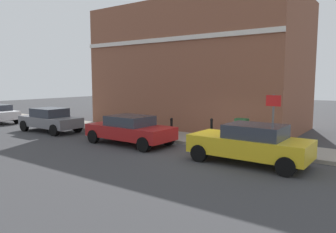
# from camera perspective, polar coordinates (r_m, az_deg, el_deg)

# --- Properties ---
(ground) EXTENTS (80.00, 80.00, 0.00)m
(ground) POSITION_cam_1_polar(r_m,az_deg,el_deg) (13.43, 7.32, -6.53)
(ground) COLOR #38383A
(sidewalk) EXTENTS (2.33, 30.00, 0.15)m
(sidewalk) POSITION_cam_1_polar(r_m,az_deg,el_deg) (18.47, -6.16, -2.67)
(sidewalk) COLOR gray
(sidewalk) RESTS_ON ground
(corner_building) EXTENTS (6.68, 12.80, 7.58)m
(corner_building) POSITION_cam_1_polar(r_m,az_deg,el_deg) (20.91, 5.34, 8.63)
(corner_building) COLOR brown
(corner_building) RESTS_ON ground
(car_yellow) EXTENTS (1.94, 4.26, 1.45)m
(car_yellow) POSITION_cam_1_polar(r_m,az_deg,el_deg) (11.95, 14.44, -4.62)
(car_yellow) COLOR gold
(car_yellow) RESTS_ON ground
(car_red) EXTENTS (2.01, 4.31, 1.36)m
(car_red) POSITION_cam_1_polar(r_m,az_deg,el_deg) (15.15, -6.78, -2.28)
(car_red) COLOR maroon
(car_red) RESTS_ON ground
(car_grey) EXTENTS (1.82, 4.01, 1.38)m
(car_grey) POSITION_cam_1_polar(r_m,az_deg,el_deg) (19.88, -20.26, -0.52)
(car_grey) COLOR slate
(car_grey) RESTS_ON ground
(utility_cabinet) EXTENTS (0.46, 0.61, 1.15)m
(utility_cabinet) POSITION_cam_1_polar(r_m,az_deg,el_deg) (14.81, 12.96, -2.72)
(utility_cabinet) COLOR #1E4C28
(utility_cabinet) RESTS_ON sidewalk
(bollard_near_cabinet) EXTENTS (0.14, 0.14, 1.04)m
(bollard_near_cabinet) POSITION_cam_1_polar(r_m,az_deg,el_deg) (15.56, 7.76, -2.08)
(bollard_near_cabinet) COLOR black
(bollard_near_cabinet) RESTS_ON sidewalk
(bollard_far_kerb) EXTENTS (0.14, 0.14, 1.04)m
(bollard_far_kerb) POSITION_cam_1_polar(r_m,az_deg,el_deg) (15.63, 0.63, -1.99)
(bollard_far_kerb) COLOR black
(bollard_far_kerb) RESTS_ON sidewalk
(street_sign) EXTENTS (0.08, 0.60, 2.30)m
(street_sign) POSITION_cam_1_polar(r_m,az_deg,el_deg) (13.46, 18.23, 0.40)
(street_sign) COLOR #59595B
(street_sign) RESTS_ON sidewalk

